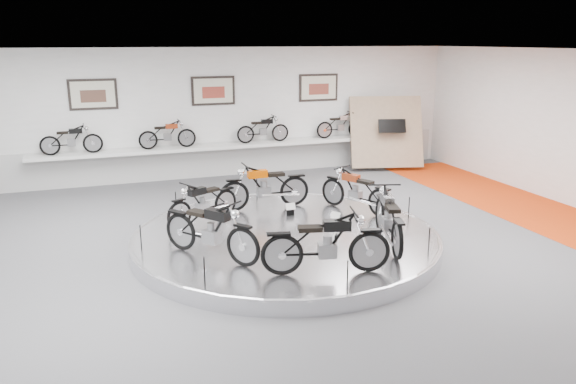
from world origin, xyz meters
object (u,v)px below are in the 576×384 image
object	(u,v)px
display_platform	(286,239)
shelf	(217,147)
bike_e	(326,243)
bike_a	(356,190)
bike_c	(203,202)
bike_b	(265,186)
bike_d	(211,229)
bike_f	(389,218)

from	to	relation	value
display_platform	shelf	distance (m)	6.46
display_platform	bike_e	bearing A→B (deg)	-91.52
shelf	bike_a	xyz separation A→B (m)	(2.06, -5.51, -0.19)
bike_c	bike_e	bearing A→B (deg)	85.05
bike_a	display_platform	bearing A→B (deg)	86.28
bike_b	bike_d	distance (m)	3.27
bike_b	bike_e	xyz separation A→B (m)	(-0.17, -4.06, 0.01)
bike_b	bike_f	distance (m)	3.53
bike_a	bike_c	world-z (taller)	bike_a
bike_b	bike_c	distance (m)	1.69
bike_a	bike_b	world-z (taller)	bike_b
display_platform	bike_b	bearing A→B (deg)	86.47
shelf	bike_d	bearing A→B (deg)	-103.69
bike_a	bike_d	distance (m)	4.21
bike_b	shelf	bearing A→B (deg)	-88.12
display_platform	bike_c	distance (m)	2.04
bike_a	bike_f	distance (m)	2.28
display_platform	bike_d	world-z (taller)	bike_d
bike_b	bike_d	world-z (taller)	bike_d
display_platform	bike_d	bearing A→B (deg)	-154.22
display_platform	bike_e	world-z (taller)	bike_e
display_platform	bike_b	xyz separation A→B (m)	(0.11, 1.82, 0.70)
bike_d	bike_f	xyz separation A→B (m)	(3.42, -0.50, 0.01)
bike_b	bike_f	world-z (taller)	bike_f
bike_d	bike_b	bearing A→B (deg)	107.84
bike_d	bike_f	world-z (taller)	bike_f
display_platform	bike_c	world-z (taller)	bike_c
bike_f	bike_c	bearing A→B (deg)	67.27
bike_b	bike_f	bearing A→B (deg)	116.36
bike_b	bike_c	xyz separation A→B (m)	(-1.60, -0.56, -0.08)
bike_b	bike_e	bearing A→B (deg)	88.05
display_platform	shelf	size ratio (longest dim) A/B	0.58
bike_b	bike_a	bearing A→B (deg)	154.90
display_platform	bike_d	distance (m)	2.08
bike_b	display_platform	bearing A→B (deg)	86.95
bike_c	bike_a	bearing A→B (deg)	146.91
shelf	bike_f	xyz separation A→B (m)	(1.65, -7.75, -0.14)
shelf	bike_b	xyz separation A→B (m)	(0.11, -4.58, -0.15)
bike_c	bike_f	size ratio (longest dim) A/B	0.85
shelf	bike_a	distance (m)	5.89
bike_b	bike_c	bearing A→B (deg)	19.89
bike_e	bike_f	distance (m)	1.93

